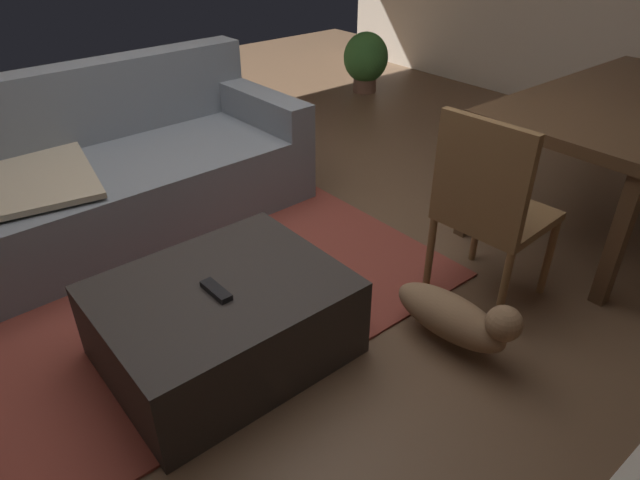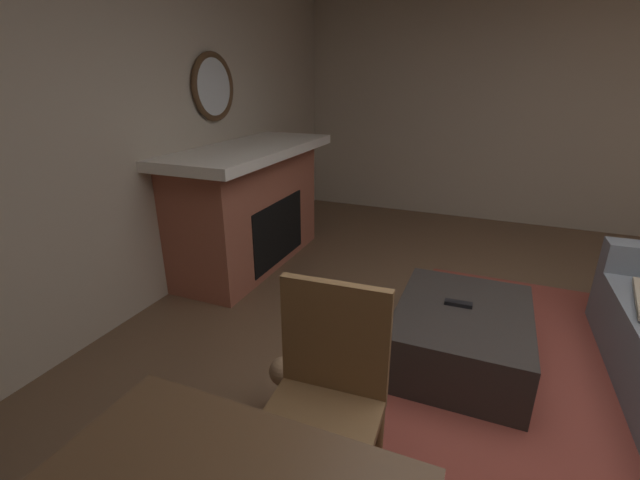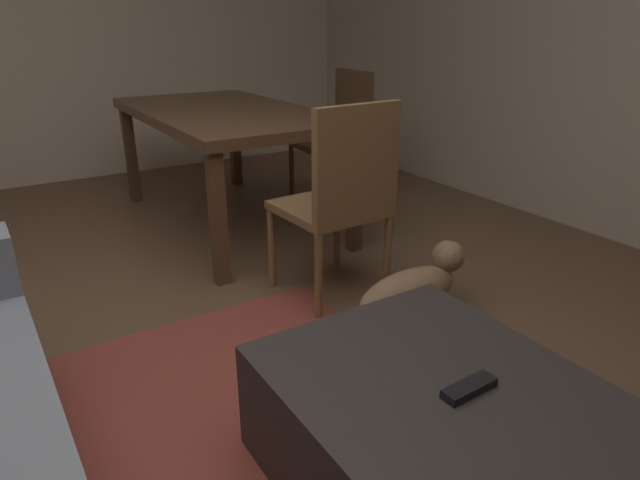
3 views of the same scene
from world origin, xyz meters
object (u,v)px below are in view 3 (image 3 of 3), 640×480
ottoman_coffee_table (442,445)px  small_dog (414,287)px  dining_chair_west (341,194)px  tv_remote (469,388)px  dining_chair_south (340,130)px  dining_table (225,121)px

ottoman_coffee_table → small_dog: ottoman_coffee_table is taller
ottoman_coffee_table → dining_chair_west: size_ratio=1.02×
tv_remote → dining_chair_south: dining_chair_south is taller
dining_table → small_dog: (-1.63, -0.16, -0.50)m
dining_chair_west → small_dog: (-0.35, -0.15, -0.36)m
dining_chair_west → ottoman_coffee_table: bearing=158.9°
dining_chair_south → small_dog: 1.80m
tv_remote → dining_chair_south: size_ratio=0.17×
tv_remote → small_dog: (0.81, -0.55, -0.21)m
ottoman_coffee_table → dining_table: dining_table is taller
dining_chair_west → dining_table: bearing=0.2°
tv_remote → dining_table: bearing=-10.8°
dining_table → small_dog: dining_table is taller
dining_table → dining_chair_south: size_ratio=1.90×
dining_table → dining_chair_south: (-0.01, -0.86, -0.14)m
tv_remote → small_dog: size_ratio=0.27×
dining_chair_south → small_dog: size_ratio=1.58×
dining_table → dining_chair_west: (-1.28, -0.00, -0.14)m
dining_table → dining_chair_west: bearing=-179.8°
ottoman_coffee_table → small_dog: (0.78, -0.59, -0.02)m
small_dog → dining_chair_west: bearing=23.9°
ottoman_coffee_table → small_dog: 0.98m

